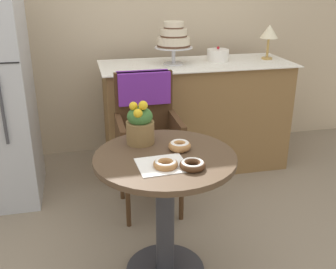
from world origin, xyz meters
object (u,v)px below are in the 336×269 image
Objects in this scene: tiered_cake_stand at (174,39)px; table_lamp at (269,33)px; donut_mid at (180,145)px; flower_vase at (140,124)px; wicker_chair at (146,120)px; cafe_table at (165,192)px; round_layer_cake at (218,55)px; donut_side at (192,164)px; donut_front at (166,164)px.

tiered_cake_stand is 1.16× the size of table_lamp.
flower_vase reaches higher than donut_mid.
tiered_cake_stand is 0.82m from table_lamp.
tiered_cake_stand is (0.27, 1.25, 0.36)m from donut_mid.
tiered_cake_stand reaches higher than wicker_chair.
cafe_table is 1.60m from round_layer_cake.
donut_side reaches higher than cafe_table.
tiered_cake_stand is at bearing 79.85° from donut_side.
table_lamp reaches higher than round_layer_cake.
cafe_table is 0.27m from donut_front.
round_layer_cake is at bearing 35.74° from wicker_chair.
donut_mid reaches higher than donut_front.
wicker_chair is 5.31× the size of round_layer_cake.
table_lamp is (1.08, 1.50, 0.38)m from donut_side.
donut_front is 0.13m from donut_side.
donut_side is at bearing -100.15° from tiered_cake_stand.
cafe_table is 2.17× the size of tiered_cake_stand.
wicker_chair is at bearing 94.09° from donut_mid.
donut_mid is at bearing 91.24° from donut_side.
table_lamp is (1.21, 1.46, 0.38)m from donut_front.
round_layer_cake is (0.65, 1.51, 0.21)m from donut_side.
round_layer_cake is (0.65, 1.29, 0.20)m from donut_mid.
donut_front is (-0.03, -0.13, 0.23)m from cafe_table.
flower_vase is (-0.07, 0.32, 0.09)m from donut_front.
table_lamp is (0.44, -0.01, 0.17)m from round_layer_cake.
flower_vase is 1.73m from table_lamp.
table_lamp reaches higher than donut_side.
donut_side is at bearing -125.87° from table_lamp.
flower_vase is 1.23m from tiered_cake_stand.
flower_vase is at bearing 101.55° from donut_front.
donut_front is at bearing -104.97° from tiered_cake_stand.
donut_mid reaches higher than cafe_table.
flower_vase is at bearing 115.82° from cafe_table.
round_layer_cake is at bearing 178.70° from table_lamp.
donut_mid is 0.65× the size of round_layer_cake.
donut_mid is 0.48× the size of flower_vase.
donut_mid is 0.41× the size of table_lamp.
wicker_chair is 7.81× the size of donut_side.
wicker_chair is at bearing 93.42° from donut_side.
flower_vase reaches higher than donut_side.
flower_vase reaches higher than wicker_chair.
cafe_table is 6.15× the size of donut_front.
wicker_chair reaches higher than donut_side.
donut_mid is 1.32m from tiered_cake_stand.
cafe_table is at bearing 78.80° from donut_front.
cafe_table is 0.30m from donut_side.
donut_side is at bearing -88.76° from donut_mid.
table_lamp is (1.09, 1.28, 0.37)m from donut_mid.
flower_vase is (-0.18, 0.14, 0.08)m from donut_mid.
donut_front is at bearing -122.05° from donut_mid.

